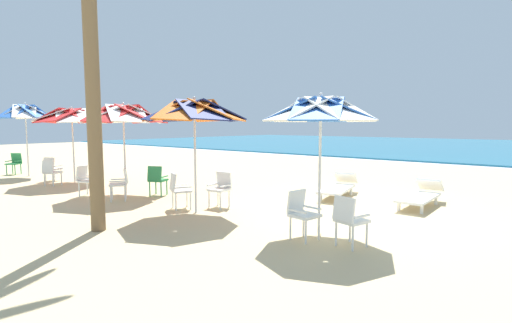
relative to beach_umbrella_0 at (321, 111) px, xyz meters
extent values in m
plane|color=#D3B784|center=(-0.40, 2.08, -2.27)|extent=(80.00, 80.00, 0.00)
cube|color=teal|center=(-0.40, 32.98, -2.22)|extent=(80.00, 36.00, 0.10)
cube|color=white|center=(-0.40, 14.68, -2.27)|extent=(80.00, 0.70, 0.01)
cylinder|color=silver|center=(0.00, 0.00, -1.19)|extent=(0.05, 0.05, 2.18)
cube|color=blue|center=(0.48, 0.20, 0.03)|extent=(1.21, 1.14, 0.45)
cube|color=white|center=(0.20, 0.48, 0.03)|extent=(1.14, 1.21, 0.45)
cube|color=blue|center=(-0.20, 0.48, 0.03)|extent=(1.14, 1.21, 0.45)
cube|color=white|center=(-0.48, 0.20, 0.03)|extent=(1.21, 1.14, 0.45)
cube|color=blue|center=(-0.48, -0.20, 0.03)|extent=(1.21, 1.14, 0.45)
cube|color=white|center=(-0.20, -0.48, 0.03)|extent=(1.14, 1.21, 0.45)
cube|color=blue|center=(0.20, -0.48, 0.03)|extent=(1.14, 1.21, 0.45)
cube|color=white|center=(0.48, -0.20, 0.03)|extent=(1.21, 1.14, 0.45)
sphere|color=silver|center=(0.00, 0.00, 0.30)|extent=(0.08, 0.08, 0.08)
cube|color=white|center=(0.83, -0.38, -1.83)|extent=(0.54, 0.54, 0.05)
cube|color=white|center=(0.78, -0.57, -1.61)|extent=(0.43, 0.20, 0.40)
cube|color=white|center=(0.64, -0.33, -1.72)|extent=(0.14, 0.39, 0.03)
cube|color=white|center=(1.02, -0.43, -1.72)|extent=(0.14, 0.39, 0.03)
cylinder|color=white|center=(0.71, -0.16, -2.07)|extent=(0.04, 0.04, 0.41)
cylinder|color=white|center=(1.05, -0.25, -2.07)|extent=(0.04, 0.04, 0.41)
cylinder|color=white|center=(0.62, -0.50, -2.07)|extent=(0.04, 0.04, 0.41)
cylinder|color=white|center=(0.96, -0.59, -2.07)|extent=(0.04, 0.04, 0.41)
cube|color=white|center=(0.04, -0.56, -1.83)|extent=(0.50, 0.50, 0.05)
cube|color=white|center=(-0.16, -0.53, -1.61)|extent=(0.16, 0.43, 0.40)
cube|color=white|center=(0.07, -0.37, -1.72)|extent=(0.40, 0.10, 0.03)
cube|color=white|center=(0.01, -0.76, -1.72)|extent=(0.40, 0.10, 0.03)
cylinder|color=white|center=(0.24, -0.42, -2.07)|extent=(0.04, 0.04, 0.41)
cylinder|color=white|center=(0.18, -0.76, -2.07)|extent=(0.04, 0.04, 0.41)
cylinder|color=white|center=(-0.11, -0.36, -2.07)|extent=(0.04, 0.04, 0.41)
cylinder|color=white|center=(-0.16, -0.71, -2.07)|extent=(0.04, 0.04, 0.41)
cylinder|color=silver|center=(-3.03, -0.37, -1.17)|extent=(0.05, 0.05, 2.21)
cube|color=orange|center=(-2.51, -0.15, 0.07)|extent=(1.34, 1.24, 0.51)
cube|color=navy|center=(-2.81, 0.15, 0.07)|extent=(1.25, 1.31, 0.51)
cube|color=orange|center=(-3.25, 0.15, 0.07)|extent=(1.24, 1.34, 0.51)
cube|color=navy|center=(-3.55, -0.15, 0.07)|extent=(1.31, 1.25, 0.51)
cube|color=orange|center=(-3.55, -0.59, 0.07)|extent=(1.34, 1.24, 0.51)
cube|color=navy|center=(-3.25, -0.89, 0.07)|extent=(1.25, 1.31, 0.51)
cube|color=orange|center=(-2.81, -0.89, 0.07)|extent=(1.24, 1.34, 0.51)
cube|color=navy|center=(-2.51, -0.59, 0.07)|extent=(1.31, 1.25, 0.51)
sphere|color=silver|center=(-3.03, -0.37, 0.35)|extent=(0.08, 0.08, 0.08)
cube|color=white|center=(-2.99, 0.35, -1.83)|extent=(0.49, 0.49, 0.05)
cube|color=white|center=(-3.02, 0.55, -1.61)|extent=(0.43, 0.14, 0.40)
cube|color=white|center=(-2.79, 0.37, -1.72)|extent=(0.08, 0.40, 0.03)
cube|color=white|center=(-3.19, 0.33, -1.72)|extent=(0.08, 0.40, 0.03)
cylinder|color=white|center=(-2.80, 0.20, -2.07)|extent=(0.04, 0.04, 0.41)
cylinder|color=white|center=(-3.15, 0.16, -2.07)|extent=(0.04, 0.04, 0.41)
cylinder|color=white|center=(-2.84, 0.55, -2.07)|extent=(0.04, 0.04, 0.41)
cylinder|color=white|center=(-3.19, 0.51, -2.07)|extent=(0.04, 0.04, 0.41)
cube|color=white|center=(-3.59, -0.33, -1.83)|extent=(0.59, 0.59, 0.05)
cube|color=white|center=(-3.68, -0.51, -1.61)|extent=(0.42, 0.27, 0.40)
cube|color=white|center=(-3.77, -0.24, -1.72)|extent=(0.21, 0.37, 0.03)
cube|color=white|center=(-3.41, -0.42, -1.72)|extent=(0.21, 0.37, 0.03)
cylinder|color=white|center=(-3.67, -0.09, -2.07)|extent=(0.04, 0.04, 0.41)
cylinder|color=white|center=(-3.36, -0.25, -2.07)|extent=(0.04, 0.04, 0.41)
cylinder|color=white|center=(-3.83, -0.41, -2.07)|extent=(0.04, 0.04, 0.41)
cylinder|color=white|center=(-3.51, -0.56, -2.07)|extent=(0.04, 0.04, 0.41)
cylinder|color=silver|center=(-6.33, -0.14, -1.18)|extent=(0.05, 0.05, 2.18)
cube|color=red|center=(-5.77, 0.09, 0.06)|extent=(1.43, 1.32, 0.54)
cube|color=white|center=(-6.10, 0.41, 0.06)|extent=(1.33, 1.39, 0.54)
cube|color=red|center=(-6.56, 0.41, 0.06)|extent=(1.32, 1.43, 0.54)
cube|color=white|center=(-6.89, 0.09, 0.06)|extent=(1.39, 1.33, 0.54)
cube|color=red|center=(-6.89, -0.38, 0.06)|extent=(1.43, 1.32, 0.54)
cube|color=white|center=(-6.56, -0.70, 0.06)|extent=(1.33, 1.39, 0.54)
cube|color=red|center=(-6.10, -0.70, 0.06)|extent=(1.32, 1.43, 0.54)
cube|color=white|center=(-5.77, -0.38, 0.06)|extent=(1.39, 1.33, 0.54)
sphere|color=silver|center=(-6.33, -0.14, 0.36)|extent=(0.08, 0.08, 0.08)
cube|color=#2D8C4C|center=(-5.45, 0.36, -1.83)|extent=(0.59, 0.59, 0.05)
cube|color=#2D8C4C|center=(-5.36, 0.18, -1.61)|extent=(0.42, 0.27, 0.40)
cube|color=#2D8C4C|center=(-5.63, 0.27, -1.72)|extent=(0.21, 0.37, 0.03)
cube|color=#2D8C4C|center=(-5.27, 0.44, -1.72)|extent=(0.21, 0.37, 0.03)
cylinder|color=#2D8C4C|center=(-5.69, 0.44, -2.07)|extent=(0.04, 0.04, 0.41)
cylinder|color=#2D8C4C|center=(-5.37, 0.59, -2.07)|extent=(0.04, 0.04, 0.41)
cylinder|color=#2D8C4C|center=(-5.53, 0.12, -2.07)|extent=(0.04, 0.04, 0.41)
cylinder|color=#2D8C4C|center=(-5.22, 0.28, -2.07)|extent=(0.04, 0.04, 0.41)
cube|color=white|center=(-6.91, -0.96, -1.83)|extent=(0.59, 0.59, 0.05)
cube|color=white|center=(-7.09, -1.05, -1.61)|extent=(0.28, 0.41, 0.40)
cube|color=white|center=(-7.00, -0.78, -1.72)|extent=(0.37, 0.22, 0.03)
cube|color=white|center=(-6.82, -1.14, -1.72)|extent=(0.37, 0.22, 0.03)
cylinder|color=white|center=(-6.84, -0.72, -2.07)|extent=(0.04, 0.04, 0.41)
cylinder|color=white|center=(-6.67, -1.03, -2.07)|extent=(0.04, 0.04, 0.41)
cylinder|color=white|center=(-7.15, -0.88, -2.07)|extent=(0.04, 0.04, 0.41)
cylinder|color=white|center=(-6.99, -1.20, -2.07)|extent=(0.04, 0.04, 0.41)
cube|color=white|center=(-5.64, -0.79, -1.83)|extent=(0.61, 0.61, 0.05)
cube|color=white|center=(-5.52, -0.62, -1.61)|extent=(0.40, 0.32, 0.40)
cube|color=white|center=(-5.47, -0.90, -1.72)|extent=(0.26, 0.35, 0.03)
cube|color=white|center=(-5.80, -0.67, -1.72)|extent=(0.26, 0.35, 0.03)
cylinder|color=white|center=(-5.60, -1.03, -2.07)|extent=(0.04, 0.04, 0.41)
cylinder|color=white|center=(-5.88, -0.83, -2.07)|extent=(0.04, 0.04, 0.41)
cylinder|color=white|center=(-5.39, -0.74, -2.07)|extent=(0.04, 0.04, 0.41)
cylinder|color=white|center=(-5.68, -0.54, -2.07)|extent=(0.04, 0.04, 0.41)
cylinder|color=silver|center=(-9.81, -0.01, -1.17)|extent=(0.05, 0.05, 2.20)
cube|color=red|center=(-9.24, 0.23, 0.07)|extent=(1.44, 1.37, 0.53)
cube|color=white|center=(-9.57, 0.56, 0.07)|extent=(1.36, 1.48, 0.53)
cube|color=red|center=(-10.04, 0.56, 0.07)|extent=(1.37, 1.44, 0.53)
cube|color=white|center=(-10.38, 0.23, 0.07)|extent=(1.48, 1.36, 0.53)
cube|color=red|center=(-10.38, -0.24, 0.07)|extent=(1.44, 1.37, 0.53)
cube|color=white|center=(-10.04, -0.58, 0.07)|extent=(1.36, 1.48, 0.53)
cube|color=red|center=(-9.57, -0.58, 0.07)|extent=(1.37, 1.44, 0.53)
cube|color=white|center=(-9.24, -0.24, 0.07)|extent=(1.48, 1.36, 0.53)
sphere|color=silver|center=(-9.81, -0.01, 0.34)|extent=(0.08, 0.08, 0.08)
cube|color=white|center=(-9.62, -0.81, -1.83)|extent=(0.58, 0.58, 0.05)
cube|color=white|center=(-9.54, -0.99, -1.61)|extent=(0.42, 0.26, 0.40)
cube|color=white|center=(-9.80, -0.89, -1.72)|extent=(0.20, 0.38, 0.03)
cube|color=white|center=(-9.44, -0.73, -1.72)|extent=(0.20, 0.38, 0.03)
cylinder|color=white|center=(-9.85, -0.72, -2.07)|extent=(0.04, 0.04, 0.41)
cylinder|color=white|center=(-9.53, -0.58, -2.07)|extent=(0.04, 0.04, 0.41)
cylinder|color=white|center=(-9.71, -1.04, -2.07)|extent=(0.04, 0.04, 0.41)
cylinder|color=white|center=(-9.39, -0.90, -2.07)|extent=(0.04, 0.04, 0.41)
cube|color=white|center=(-10.75, -0.33, -1.83)|extent=(0.60, 0.60, 0.05)
cube|color=white|center=(-10.66, -0.51, -1.61)|extent=(0.41, 0.29, 0.40)
cube|color=white|center=(-10.93, -0.43, -1.72)|extent=(0.23, 0.36, 0.03)
cube|color=white|center=(-10.58, -0.23, -1.72)|extent=(0.23, 0.36, 0.03)
cylinder|color=white|center=(-10.99, -0.26, -2.07)|extent=(0.04, 0.04, 0.41)
cylinder|color=white|center=(-10.69, -0.09, -2.07)|extent=(0.04, 0.04, 0.41)
cylinder|color=white|center=(-10.82, -0.57, -2.07)|extent=(0.04, 0.04, 0.41)
cylinder|color=white|center=(-10.51, -0.40, -2.07)|extent=(0.04, 0.04, 0.41)
cylinder|color=silver|center=(-12.80, -0.42, -1.10)|extent=(0.05, 0.05, 2.34)
cube|color=blue|center=(-12.35, -0.24, 0.26)|extent=(1.09, 1.03, 0.56)
cube|color=white|center=(-12.61, 0.02, 0.26)|extent=(1.04, 1.05, 0.56)
cube|color=blue|center=(-12.98, 0.02, 0.26)|extent=(1.03, 1.09, 0.56)
cube|color=white|center=(-13.24, -0.24, 0.26)|extent=(1.05, 1.04, 0.56)
cube|color=blue|center=(-13.24, -0.61, 0.26)|extent=(1.09, 1.03, 0.56)
cube|color=white|center=(-12.98, -0.87, 0.26)|extent=(1.04, 1.05, 0.56)
cube|color=blue|center=(-12.61, -0.87, 0.26)|extent=(1.03, 1.09, 0.56)
cube|color=white|center=(-12.35, -0.61, 0.26)|extent=(1.05, 1.04, 0.56)
sphere|color=silver|center=(-12.80, -0.42, 0.59)|extent=(0.08, 0.08, 0.08)
cube|color=#2D8C4C|center=(-13.81, -0.62, -1.83)|extent=(0.62, 0.62, 0.05)
cube|color=#2D8C4C|center=(-13.93, -0.45, -1.61)|extent=(0.39, 0.33, 0.40)
cube|color=#2D8C4C|center=(-13.65, -0.50, -1.72)|extent=(0.27, 0.34, 0.03)
cube|color=#2D8C4C|center=(-13.97, -0.73, -1.72)|extent=(0.27, 0.34, 0.03)
cylinder|color=#2D8C4C|center=(-13.56, -0.65, -2.07)|extent=(0.04, 0.04, 0.41)
cylinder|color=#2D8C4C|center=(-13.84, -0.86, -2.07)|extent=(0.04, 0.04, 0.41)
cylinder|color=#2D8C4C|center=(-13.77, -0.37, -2.07)|extent=(0.04, 0.04, 0.41)
cylinder|color=#2D8C4C|center=(-14.05, -0.58, -2.07)|extent=(0.04, 0.04, 0.41)
cube|color=white|center=(0.82, 3.40, -2.02)|extent=(0.66, 1.71, 0.06)
cube|color=white|center=(0.81, 4.46, -1.84)|extent=(0.61, 0.48, 0.36)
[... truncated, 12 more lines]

